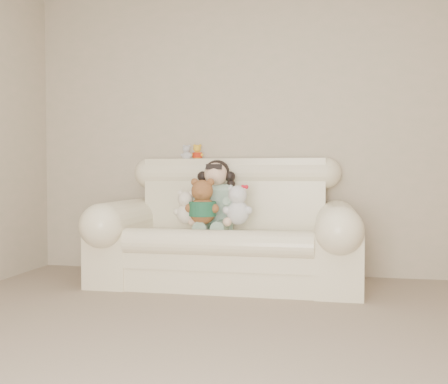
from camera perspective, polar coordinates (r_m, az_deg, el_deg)
wall_back at (r=4.57m, az=6.04°, el=7.13°), size 4.50×0.00×4.50m
sofa at (r=4.12m, az=0.27°, el=-3.22°), size 2.10×0.95×1.03m
seated_child at (r=4.21m, az=-0.90°, el=-0.31°), size 0.41×0.48×0.60m
brown_teddy at (r=3.98m, az=-2.42°, el=-0.58°), size 0.31×0.26×0.42m
white_cat at (r=3.98m, az=1.55°, el=-0.96°), size 0.26×0.21×0.37m
cream_teddy at (r=4.04m, az=-4.28°, el=-1.34°), size 0.22×0.18×0.31m
yellow_mini_bear at (r=4.56m, az=-3.00°, el=4.60°), size 0.14×0.12×0.17m
grey_mini_plush at (r=4.54m, az=-4.20°, el=4.55°), size 0.12×0.09×0.17m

